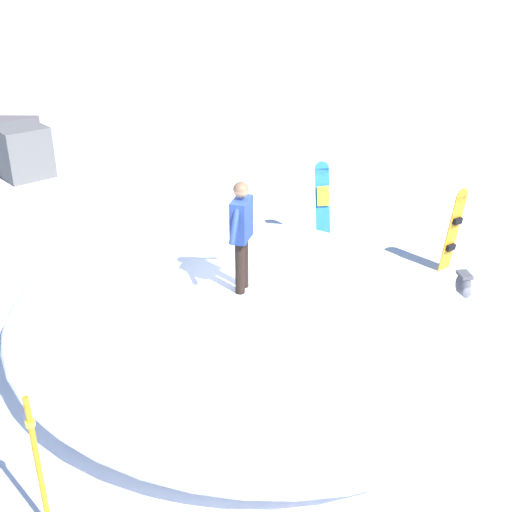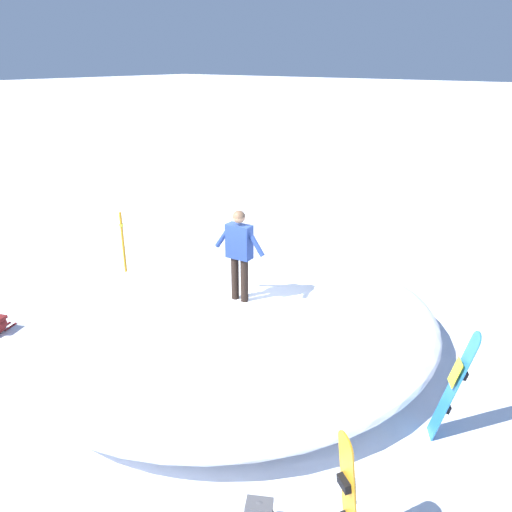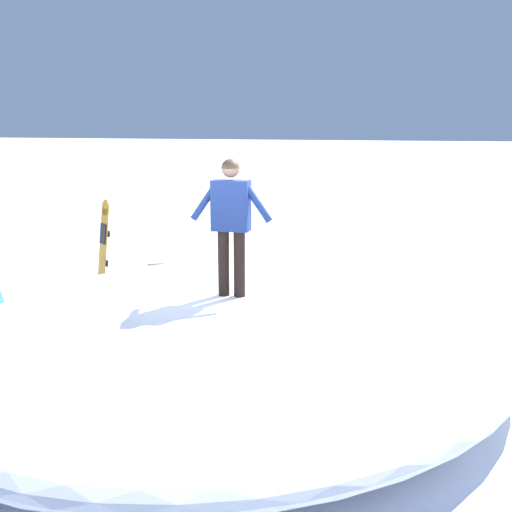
# 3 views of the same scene
# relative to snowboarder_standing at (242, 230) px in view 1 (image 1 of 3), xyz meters

# --- Properties ---
(ground) EXTENTS (240.00, 240.00, 0.00)m
(ground) POSITION_rel_snowboarder_standing_xyz_m (0.14, -0.35, -1.90)
(ground) COLOR white
(snow_mound) EXTENTS (9.61, 9.16, 0.94)m
(snow_mound) POSITION_rel_snowboarder_standing_xyz_m (-0.03, 0.01, -1.43)
(snow_mound) COLOR white
(snow_mound) RESTS_ON ground
(snowboarder_standing) EXTENTS (0.26, 1.02, 1.68)m
(snowboarder_standing) POSITION_rel_snowboarder_standing_xyz_m (0.00, 0.00, 0.00)
(snowboarder_standing) COLOR black
(snowboarder_standing) RESTS_ON snow_mound
(snowboard_primary_upright) EXTENTS (0.35, 0.37, 1.67)m
(snowboard_primary_upright) POSITION_rel_snowboarder_standing_xyz_m (-2.71, -3.59, -1.03)
(snowboard_primary_upright) COLOR orange
(snowboard_primary_upright) RESTS_ON ground
(snowboard_secondary_upright) EXTENTS (0.47, 0.53, 1.71)m
(snowboard_secondary_upright) POSITION_rel_snowboarder_standing_xyz_m (-0.17, -3.89, -1.02)
(snowboard_secondary_upright) COLOR #2672BF
(snowboard_secondary_upright) RESTS_ON ground
(backpack_near) EXTENTS (0.41, 0.55, 0.46)m
(backpack_near) POSITION_rel_snowboarder_standing_xyz_m (-3.04, -2.69, -1.67)
(backpack_near) COLOR #4C4C51
(backpack_near) RESTS_ON ground
(trail_marker_pole) EXTENTS (0.10, 0.10, 1.72)m
(trail_marker_pole) POSITION_rel_snowboarder_standing_xyz_m (0.61, 4.01, -0.99)
(trail_marker_pole) COLOR orange
(trail_marker_pole) RESTS_ON ground
(rock_outcrop) EXTENTS (3.08, 2.38, 1.31)m
(rock_outcrop) POSITION_rel_snowboarder_standing_xyz_m (9.02, -5.71, -1.29)
(rock_outcrop) COLOR #675C54
(rock_outcrop) RESTS_ON ground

